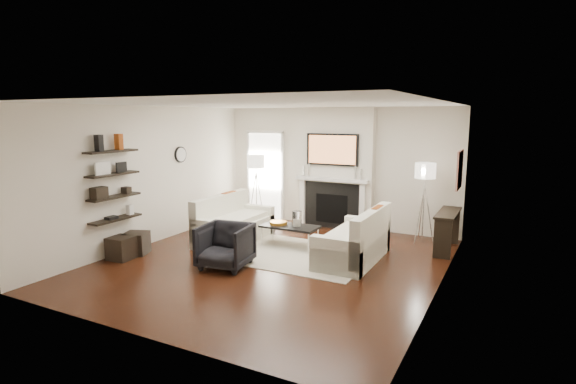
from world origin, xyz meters
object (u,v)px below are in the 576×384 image
at_px(coffee_table, 290,227).
at_px(loveseat_left_base, 235,231).
at_px(loveseat_right_base, 353,249).
at_px(lamp_left_shade, 256,161).
at_px(lamp_right_shade, 425,171).
at_px(armchair, 225,244).
at_px(ottoman_near, 136,243).

bearing_deg(coffee_table, loveseat_left_base, -172.10).
height_order(loveseat_right_base, lamp_left_shade, lamp_left_shade).
bearing_deg(loveseat_right_base, lamp_right_shade, 63.86).
height_order(loveseat_right_base, lamp_right_shade, lamp_right_shade).
height_order(armchair, lamp_left_shade, lamp_left_shade).
xyz_separation_m(coffee_table, armchair, (-0.40, -1.57, 0.01)).
distance_m(loveseat_right_base, lamp_right_shade, 2.31).
height_order(armchair, ottoman_near, armchair).
height_order(coffee_table, armchair, armchair).
distance_m(loveseat_left_base, loveseat_right_base, 2.54).
bearing_deg(loveseat_right_base, coffee_table, 169.78).
distance_m(loveseat_left_base, ottoman_near, 1.91).
distance_m(coffee_table, lamp_left_shade, 2.50).
xyz_separation_m(coffee_table, ottoman_near, (-2.30, -1.71, -0.20)).
xyz_separation_m(armchair, lamp_left_shade, (-1.28, 3.09, 1.04)).
xyz_separation_m(coffee_table, lamp_right_shade, (2.22, 1.50, 1.05)).
xyz_separation_m(loveseat_right_base, ottoman_near, (-3.66, -1.46, -0.01)).
xyz_separation_m(loveseat_right_base, coffee_table, (-1.36, 0.25, 0.19)).
bearing_deg(lamp_right_shade, coffee_table, -145.94).
distance_m(loveseat_left_base, lamp_right_shade, 3.98).
distance_m(coffee_table, armchair, 1.62).
bearing_deg(armchair, coffee_table, 67.37).
distance_m(loveseat_right_base, ottoman_near, 3.94).
xyz_separation_m(loveseat_left_base, lamp_left_shade, (-0.51, 1.68, 1.24)).
bearing_deg(lamp_right_shade, armchair, -130.48).
distance_m(loveseat_left_base, coffee_table, 1.20).
bearing_deg(loveseat_left_base, ottoman_near, -126.16).
bearing_deg(armchair, loveseat_left_base, 110.31).
bearing_deg(ottoman_near, loveseat_right_base, 21.75).
height_order(loveseat_left_base, coffee_table, same).
relative_size(loveseat_left_base, coffee_table, 1.64).
bearing_deg(coffee_table, lamp_left_shade, 137.84).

